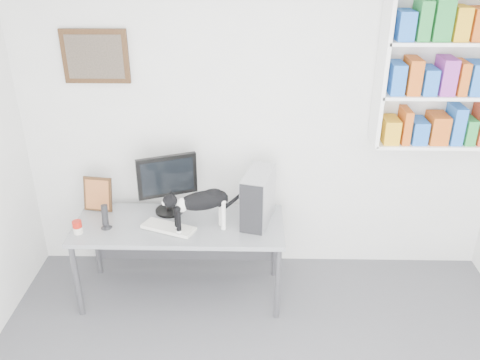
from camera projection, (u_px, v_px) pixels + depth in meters
The scene contains 11 objects.
room at pixel (268, 268), 2.40m from camera, with size 4.01×4.01×2.70m.
bookshelf at pixel (449, 68), 3.81m from camera, with size 1.03×0.28×1.24m, color white.
wall_art at pixel (95, 56), 3.95m from camera, with size 0.52×0.04×0.42m, color #442C15.
desk at pixel (181, 259), 4.18m from camera, with size 1.66×0.65×0.69m, color gray.
monitor at pixel (168, 184), 4.08m from camera, with size 0.48×0.23×0.51m, color black.
keyboard at pixel (169, 227), 3.94m from camera, with size 0.41×0.16×0.03m, color silver.
pc_tower at pixel (258, 197), 3.98m from camera, with size 0.19×0.42×0.42m, color #A9AAAE.
speaker at pixel (105, 216), 3.93m from camera, with size 0.09×0.09×0.21m, color black.
leaning_print at pixel (98, 194), 4.17m from camera, with size 0.24×0.10×0.30m, color #442C15.
soup_can at pixel (77, 227), 3.88m from camera, with size 0.07×0.07×0.11m, color #B4190F.
cat at pixel (202, 211), 3.86m from camera, with size 0.57×0.15×0.35m, color black, non-canonical shape.
Camera 1 is at (-0.09, -1.97, 2.79)m, focal length 38.00 mm.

